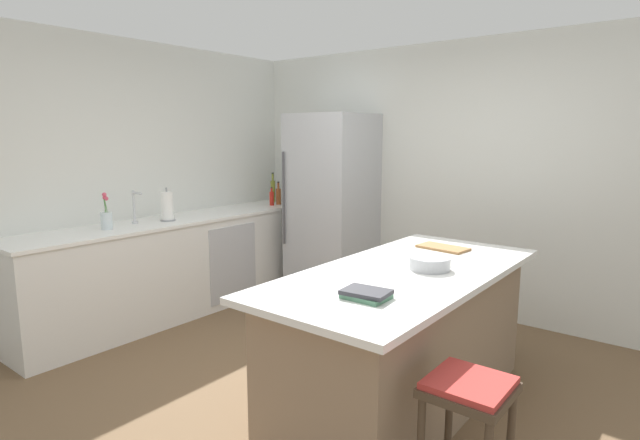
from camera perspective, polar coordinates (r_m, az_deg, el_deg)
name	(u,v)px	position (r m, az deg, el deg)	size (l,w,h in m)	color
ground_plane	(314,396)	(3.59, -0.69, -19.20)	(7.20, 7.20, 0.00)	brown
wall_rear	(460,179)	(5.11, 15.42, 4.45)	(6.00, 0.10, 2.60)	silver
wall_left	(107,181)	(5.08, -22.81, 4.02)	(0.10, 6.00, 2.60)	silver
counter_run_left	(181,265)	(5.18, -15.35, -4.85)	(0.65, 3.22, 0.93)	silver
kitchen_island	(404,338)	(3.34, 9.38, -12.94)	(0.98, 2.14, 0.90)	#8E755B
refrigerator	(332,206)	(5.41, 1.36, 1.54)	(0.78, 0.76, 1.94)	#B7BABF
bar_stool	(468,405)	(2.50, 16.30, -19.33)	(0.36, 0.36, 0.66)	#473828
sink_faucet	(135,206)	(4.86, -20.10, 1.45)	(0.15, 0.05, 0.30)	silver
flower_vase	(106,218)	(4.67, -22.87, 0.18)	(0.10, 0.10, 0.31)	silver
paper_towel_roll	(167,207)	(4.93, -16.79, 1.45)	(0.14, 0.14, 0.31)	gray
whiskey_bottle	(288,193)	(6.02, -3.62, 3.00)	(0.08, 0.08, 0.27)	brown
olive_oil_bottle	(273,190)	(6.04, -5.31, 3.32)	(0.05, 0.05, 0.35)	olive
vinegar_bottle	(278,196)	(5.86, -4.69, 2.74)	(0.06, 0.06, 0.26)	#994C23
hot_sauce_bottle	(272,198)	(5.79, -5.45, 2.48)	(0.05, 0.05, 0.21)	red
cookbook_stack	(366,294)	(2.63, 5.21, -8.29)	(0.25, 0.19, 0.04)	#4C7F60
mixing_bowl	(430,263)	(3.22, 12.23, -4.77)	(0.25, 0.25, 0.08)	#B2B5BA
cutting_board	(443,248)	(3.82, 13.64, -3.04)	(0.38, 0.23, 0.02)	#9E7042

